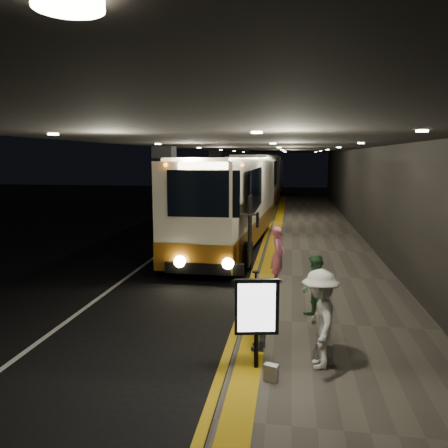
% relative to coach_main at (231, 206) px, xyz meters
% --- Properties ---
extents(ground, '(90.00, 90.00, 0.00)m').
position_rel_coach_main_xyz_m(ground, '(-0.94, -5.89, -1.85)').
color(ground, black).
extents(lane_line_white, '(0.12, 50.00, 0.01)m').
position_rel_coach_main_xyz_m(lane_line_white, '(-2.74, -0.89, -1.84)').
color(lane_line_white, silver).
rests_on(lane_line_white, ground).
extents(kerb_stripe_yellow, '(0.18, 50.00, 0.01)m').
position_rel_coach_main_xyz_m(kerb_stripe_yellow, '(1.41, -0.89, -1.84)').
color(kerb_stripe_yellow, gold).
rests_on(kerb_stripe_yellow, ground).
extents(sidewalk, '(4.50, 50.00, 0.15)m').
position_rel_coach_main_xyz_m(sidewalk, '(3.81, -0.89, -1.77)').
color(sidewalk, '#514C44').
rests_on(sidewalk, ground).
extents(tactile_strip, '(0.50, 50.00, 0.01)m').
position_rel_coach_main_xyz_m(tactile_strip, '(1.91, -0.89, -1.69)').
color(tactile_strip, gold).
rests_on(tactile_strip, sidewalk).
extents(terminal_wall, '(0.10, 50.00, 6.00)m').
position_rel_coach_main_xyz_m(terminal_wall, '(6.06, -0.89, 1.15)').
color(terminal_wall, black).
rests_on(terminal_wall, ground).
extents(support_columns, '(0.80, 24.80, 4.40)m').
position_rel_coach_main_xyz_m(support_columns, '(-2.44, -1.89, 0.35)').
color(support_columns, black).
rests_on(support_columns, ground).
extents(canopy, '(9.00, 50.00, 0.40)m').
position_rel_coach_main_xyz_m(canopy, '(1.56, -0.89, 2.75)').
color(canopy, black).
rests_on(canopy, support_columns).
extents(coach_main, '(3.30, 12.47, 3.85)m').
position_rel_coach_main_xyz_m(coach_main, '(0.00, 0.00, 0.00)').
color(coach_main, '#EEE4C7').
rests_on(coach_main, ground).
extents(coach_second, '(3.03, 12.79, 4.00)m').
position_rel_coach_main_xyz_m(coach_second, '(0.15, 13.43, 0.07)').
color(coach_second, '#EEE4C7').
rests_on(coach_second, ground).
extents(coach_third, '(2.99, 11.54, 3.59)m').
position_rel_coach_main_xyz_m(coach_third, '(0.19, 23.67, -0.13)').
color(coach_third, '#EEE4C7').
rests_on(coach_third, ground).
extents(passenger_boarding, '(0.50, 0.69, 1.76)m').
position_rel_coach_main_xyz_m(passenger_boarding, '(2.27, -5.87, -0.82)').
color(passenger_boarding, '#D36282').
rests_on(passenger_boarding, sidewalk).
extents(passenger_waiting_green, '(0.81, 0.89, 1.56)m').
position_rel_coach_main_xyz_m(passenger_waiting_green, '(3.25, -8.82, -0.92)').
color(passenger_waiting_green, '#43794C').
rests_on(passenger_waiting_green, sidewalk).
extents(passenger_waiting_white, '(0.62, 1.22, 1.84)m').
position_rel_coach_main_xyz_m(passenger_waiting_white, '(3.19, -11.22, -0.78)').
color(passenger_waiting_white, silver).
rests_on(passenger_waiting_white, sidewalk).
extents(passenger_waiting_grey, '(0.52, 0.90, 1.48)m').
position_rel_coach_main_xyz_m(passenger_waiting_grey, '(2.09, -10.64, -0.96)').
color(passenger_waiting_grey, '#4A4B4F').
rests_on(passenger_waiting_grey, sidewalk).
extents(bag_polka, '(0.34, 0.21, 0.38)m').
position_rel_coach_main_xyz_m(bag_polka, '(3.32, -11.06, -1.51)').
color(bag_polka, black).
rests_on(bag_polka, sidewalk).
extents(bag_plain, '(0.27, 0.21, 0.30)m').
position_rel_coach_main_xyz_m(bag_plain, '(2.36, -11.89, -1.55)').
color(bag_plain, beige).
rests_on(bag_plain, sidewalk).
extents(info_sign, '(0.80, 0.25, 1.69)m').
position_rel_coach_main_xyz_m(info_sign, '(2.06, -11.45, -0.56)').
color(info_sign, black).
rests_on(info_sign, sidewalk).
extents(stanchion_post, '(0.05, 0.05, 1.06)m').
position_rel_coach_main_xyz_m(stanchion_post, '(1.81, -8.61, -1.17)').
color(stanchion_post, black).
rests_on(stanchion_post, sidewalk).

